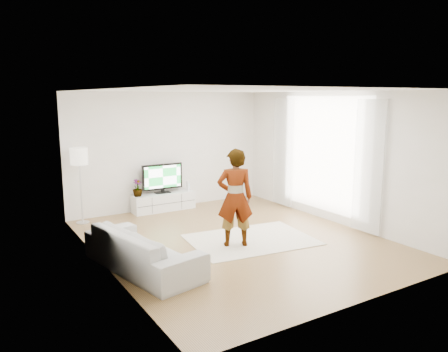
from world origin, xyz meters
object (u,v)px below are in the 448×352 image
media_console (164,202)px  player (235,198)px  rug (251,240)px  television (162,177)px  floor_lamp (79,160)px  sofa (143,249)px

media_console → player: bearing=-88.2°
rug → television: bearing=100.4°
media_console → player: (0.10, -3.00, 0.69)m
television → floor_lamp: (-1.92, -0.09, 0.58)m
rug → sofa: bearing=-173.1°
media_console → television: size_ratio=1.50×
television → floor_lamp: 2.01m
media_console → floor_lamp: (-1.92, -0.06, 1.17)m
player → floor_lamp: bearing=-31.2°
television → media_console: bearing=-90.0°
media_console → rug: bearing=-79.5°
player → floor_lamp: (-2.02, 2.93, 0.48)m
media_console → sofa: size_ratio=0.67×
media_console → player: size_ratio=0.84×
media_console → rug: 2.95m
television → sofa: size_ratio=0.45×
sofa → floor_lamp: size_ratio=1.37×
television → sofa: 3.67m
television → rug: bearing=-79.6°
television → rug: television is taller
rug → floor_lamp: bearing=131.0°
television → rug: size_ratio=0.44×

